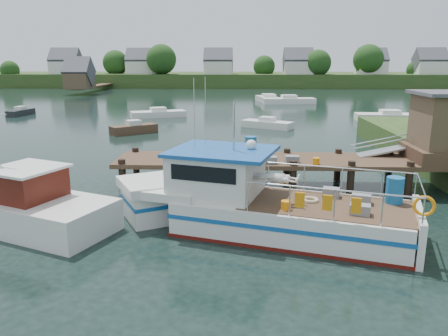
{
  "coord_description": "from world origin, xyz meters",
  "views": [
    {
      "loc": [
        -0.35,
        -19.73,
        5.82
      ],
      "look_at": [
        -1.0,
        -1.5,
        1.3
      ],
      "focal_mm": 35.0,
      "sensor_mm": 36.0,
      "label": 1
    }
  ],
  "objects_px": {
    "moored_a": "(158,114)",
    "moored_d": "(269,99)",
    "moored_rowboat": "(134,128)",
    "moored_c": "(390,116)",
    "lobster_boat": "(254,204)",
    "moored_e": "(21,112)",
    "moored_b": "(267,124)",
    "work_boat": "(11,204)",
    "moored_far": "(289,100)",
    "dock": "(391,141)"
  },
  "relations": [
    {
      "from": "work_boat",
      "to": "moored_rowboat",
      "type": "bearing_deg",
      "value": 114.08
    },
    {
      "from": "moored_c",
      "to": "moored_rowboat",
      "type": "bearing_deg",
      "value": -146.14
    },
    {
      "from": "moored_far",
      "to": "moored_e",
      "type": "distance_m",
      "value": 33.5
    },
    {
      "from": "dock",
      "to": "moored_c",
      "type": "relative_size",
      "value": 2.48
    },
    {
      "from": "moored_b",
      "to": "work_boat",
      "type": "bearing_deg",
      "value": -120.48
    },
    {
      "from": "dock",
      "to": "moored_a",
      "type": "relative_size",
      "value": 2.8
    },
    {
      "from": "moored_far",
      "to": "moored_a",
      "type": "distance_m",
      "value": 21.48
    },
    {
      "from": "lobster_boat",
      "to": "moored_d",
      "type": "distance_m",
      "value": 48.46
    },
    {
      "from": "moored_e",
      "to": "work_boat",
      "type": "bearing_deg",
      "value": -64.57
    },
    {
      "from": "moored_far",
      "to": "moored_e",
      "type": "bearing_deg",
      "value": -175.32
    },
    {
      "from": "moored_a",
      "to": "moored_e",
      "type": "xyz_separation_m",
      "value": [
        -15.22,
        1.17,
        -0.02
      ]
    },
    {
      "from": "lobster_boat",
      "to": "moored_e",
      "type": "xyz_separation_m",
      "value": [
        -24.21,
        31.99,
        -0.6
      ]
    },
    {
      "from": "dock",
      "to": "moored_far",
      "type": "height_order",
      "value": "dock"
    },
    {
      "from": "moored_c",
      "to": "moored_d",
      "type": "xyz_separation_m",
      "value": [
        -10.76,
        19.06,
        0.05
      ]
    },
    {
      "from": "work_boat",
      "to": "moored_far",
      "type": "xyz_separation_m",
      "value": [
        15.05,
        45.63,
        -0.29
      ]
    },
    {
      "from": "moored_e",
      "to": "dock",
      "type": "bearing_deg",
      "value": -41.66
    },
    {
      "from": "moored_c",
      "to": "moored_d",
      "type": "bearing_deg",
      "value": 132.83
    },
    {
      "from": "lobster_boat",
      "to": "moored_rowboat",
      "type": "xyz_separation_m",
      "value": [
        -9.12,
        20.48,
        -0.55
      ]
    },
    {
      "from": "moored_far",
      "to": "moored_e",
      "type": "height_order",
      "value": "moored_far"
    },
    {
      "from": "moored_a",
      "to": "moored_d",
      "type": "bearing_deg",
      "value": 53.18
    },
    {
      "from": "moored_b",
      "to": "moored_c",
      "type": "relative_size",
      "value": 0.7
    },
    {
      "from": "moored_rowboat",
      "to": "moored_d",
      "type": "relative_size",
      "value": 0.52
    },
    {
      "from": "moored_far",
      "to": "work_boat",
      "type": "bearing_deg",
      "value": -128.25
    },
    {
      "from": "moored_rowboat",
      "to": "moored_c",
      "type": "bearing_deg",
      "value": 12.58
    },
    {
      "from": "moored_far",
      "to": "moored_c",
      "type": "xyz_separation_m",
      "value": [
        8.15,
        -16.72,
        -0.06
      ]
    },
    {
      "from": "dock",
      "to": "work_boat",
      "type": "bearing_deg",
      "value": -161.97
    },
    {
      "from": "moored_a",
      "to": "moored_c",
      "type": "distance_m",
      "value": 23.43
    },
    {
      "from": "moored_b",
      "to": "moored_d",
      "type": "height_order",
      "value": "moored_d"
    },
    {
      "from": "moored_a",
      "to": "moored_c",
      "type": "relative_size",
      "value": 0.89
    },
    {
      "from": "work_boat",
      "to": "moored_d",
      "type": "bearing_deg",
      "value": 98.7
    },
    {
      "from": "moored_c",
      "to": "moored_far",
      "type": "bearing_deg",
      "value": 129.39
    },
    {
      "from": "lobster_boat",
      "to": "moored_e",
      "type": "height_order",
      "value": "lobster_boat"
    },
    {
      "from": "moored_a",
      "to": "moored_e",
      "type": "relative_size",
      "value": 1.62
    },
    {
      "from": "moored_rowboat",
      "to": "moored_e",
      "type": "relative_size",
      "value": 1.03
    },
    {
      "from": "lobster_boat",
      "to": "moored_a",
      "type": "relative_size",
      "value": 1.83
    },
    {
      "from": "dock",
      "to": "moored_e",
      "type": "distance_m",
      "value": 40.63
    },
    {
      "from": "lobster_boat",
      "to": "moored_b",
      "type": "bearing_deg",
      "value": 102.31
    },
    {
      "from": "work_boat",
      "to": "moored_far",
      "type": "height_order",
      "value": "work_boat"
    },
    {
      "from": "moored_d",
      "to": "moored_e",
      "type": "xyz_separation_m",
      "value": [
        -27.83,
        -16.34,
        -0.07
      ]
    },
    {
      "from": "moored_a",
      "to": "moored_d",
      "type": "distance_m",
      "value": 21.58
    },
    {
      "from": "moored_rowboat",
      "to": "moored_c",
      "type": "xyz_separation_m",
      "value": [
        23.5,
        8.78,
        -0.02
      ]
    },
    {
      "from": "moored_rowboat",
      "to": "moored_b",
      "type": "xyz_separation_m",
      "value": [
        11.05,
        3.27,
        -0.04
      ]
    },
    {
      "from": "dock",
      "to": "moored_far",
      "type": "bearing_deg",
      "value": 90.16
    },
    {
      "from": "moored_far",
      "to": "lobster_boat",
      "type": "bearing_deg",
      "value": -117.71
    },
    {
      "from": "dock",
      "to": "moored_rowboat",
      "type": "relative_size",
      "value": 4.42
    },
    {
      "from": "dock",
      "to": "moored_d",
      "type": "bearing_deg",
      "value": 93.62
    },
    {
      "from": "moored_c",
      "to": "moored_d",
      "type": "height_order",
      "value": "moored_d"
    },
    {
      "from": "work_boat",
      "to": "moored_d",
      "type": "distance_m",
      "value": 49.57
    },
    {
      "from": "lobster_boat",
      "to": "dock",
      "type": "bearing_deg",
      "value": 56.72
    },
    {
      "from": "moored_a",
      "to": "moored_d",
      "type": "height_order",
      "value": "moored_d"
    }
  ]
}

